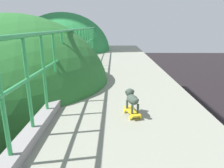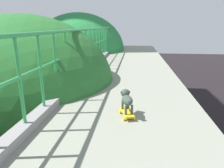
% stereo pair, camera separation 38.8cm
% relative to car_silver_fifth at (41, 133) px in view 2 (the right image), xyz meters
% --- Properties ---
extents(car_silver_fifth, '(1.71, 4.09, 1.47)m').
position_rel_car_silver_fifth_xyz_m(car_silver_fifth, '(0.00, 0.00, 0.00)').
color(car_silver_fifth, '#AFAFBE').
rests_on(car_silver_fifth, ground).
extents(city_bus, '(2.69, 10.50, 3.36)m').
position_rel_car_silver_fifth_xyz_m(city_bus, '(-4.11, 9.47, 1.20)').
color(city_bus, beige).
rests_on(city_bus, ground).
extents(roadside_tree_mid, '(4.62, 4.62, 8.03)m').
position_rel_car_silver_fifth_xyz_m(roadside_tree_mid, '(3.35, -6.84, 5.44)').
color(roadside_tree_mid, brown).
rests_on(roadside_tree_mid, ground).
extents(roadside_tree_far, '(5.19, 5.19, 8.46)m').
position_rel_car_silver_fifth_xyz_m(roadside_tree_far, '(2.95, -0.06, 5.59)').
color(roadside_tree_far, '#4F392F').
rests_on(roadside_tree_far, ground).
extents(toy_skateboard, '(0.27, 0.43, 0.09)m').
position_rel_car_silver_fifth_xyz_m(toy_skateboard, '(6.10, -8.86, 5.75)').
color(toy_skateboard, gold).
rests_on(toy_skateboard, overpass_deck).
extents(small_dog, '(0.23, 0.40, 0.32)m').
position_rel_car_silver_fifth_xyz_m(small_dog, '(6.09, -8.83, 5.97)').
color(small_dog, '#3D4C40').
rests_on(small_dog, toy_skateboard).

